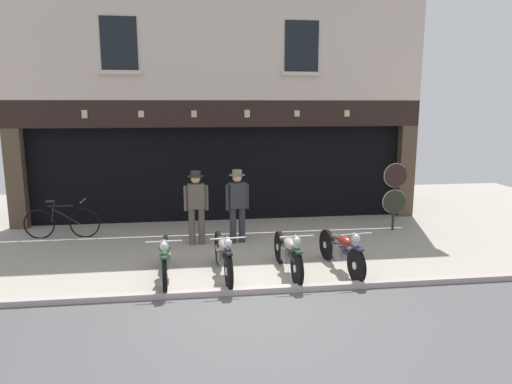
% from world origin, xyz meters
% --- Properties ---
extents(ground, '(23.03, 22.00, 0.18)m').
position_xyz_m(ground, '(0.00, -0.98, -0.04)').
color(ground, '#A49C8E').
extents(shop_facade, '(11.33, 4.42, 6.25)m').
position_xyz_m(shop_facade, '(-0.00, 7.02, 1.70)').
color(shop_facade, black).
rests_on(shop_facade, ground).
extents(motorcycle_left, '(0.62, 1.98, 0.92)m').
position_xyz_m(motorcycle_left, '(-1.30, 0.93, 0.43)').
color(motorcycle_left, black).
rests_on(motorcycle_left, ground).
extents(motorcycle_center_left, '(0.62, 2.06, 0.94)m').
position_xyz_m(motorcycle_center_left, '(-0.23, 0.95, 0.44)').
color(motorcycle_center_left, black).
rests_on(motorcycle_center_left, ground).
extents(motorcycle_center, '(0.62, 1.95, 0.92)m').
position_xyz_m(motorcycle_center, '(1.01, 0.93, 0.43)').
color(motorcycle_center, black).
rests_on(motorcycle_center, ground).
extents(motorcycle_center_right, '(0.62, 1.95, 0.91)m').
position_xyz_m(motorcycle_center_right, '(2.07, 0.96, 0.42)').
color(motorcycle_center_right, black).
rests_on(motorcycle_center_right, ground).
extents(salesman_left, '(0.56, 0.37, 1.72)m').
position_xyz_m(salesman_left, '(-0.70, 3.08, 0.97)').
color(salesman_left, brown).
rests_on(salesman_left, ground).
extents(shopkeeper_center, '(0.55, 0.37, 1.72)m').
position_xyz_m(shopkeeper_center, '(0.24, 3.10, 0.97)').
color(shopkeeper_center, '#2D2D33').
rests_on(shopkeeper_center, ground).
extents(tyre_sign_pole, '(0.62, 0.06, 1.74)m').
position_xyz_m(tyre_sign_pole, '(4.32, 3.65, 1.06)').
color(tyre_sign_pole, '#232328').
rests_on(tyre_sign_pole, ground).
extents(advert_board_near, '(0.67, 0.03, 0.88)m').
position_xyz_m(advert_board_near, '(-2.68, 5.40, 1.94)').
color(advert_board_near, beige).
extents(advert_board_far, '(0.65, 0.03, 1.11)m').
position_xyz_m(advert_board_far, '(-3.68, 5.40, 1.94)').
color(advert_board_far, beige).
extents(leaning_bicycle, '(1.80, 0.50, 0.96)m').
position_xyz_m(leaning_bicycle, '(-3.95, 4.05, 0.39)').
color(leaning_bicycle, black).
rests_on(leaning_bicycle, ground).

